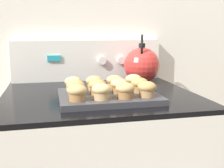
# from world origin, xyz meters

# --- Properties ---
(wall_back) EXTENTS (8.00, 0.05, 2.40)m
(wall_back) POSITION_xyz_m (0.00, 0.74, 1.20)
(wall_back) COLOR silver
(wall_back) RESTS_ON ground_plane
(control_panel) EXTENTS (0.77, 0.07, 0.21)m
(control_panel) POSITION_xyz_m (0.00, 0.69, 1.02)
(control_panel) COLOR white
(control_panel) RESTS_ON stove_range
(muffin_pan) EXTENTS (0.38, 0.29, 0.02)m
(muffin_pan) POSITION_xyz_m (0.02, 0.25, 0.93)
(muffin_pan) COLOR #38383D
(muffin_pan) RESTS_ON stove_range
(muffin_r0_c0) EXTENTS (0.07, 0.07, 0.06)m
(muffin_r0_c0) POSITION_xyz_m (-0.11, 0.17, 0.97)
(muffin_r0_c0) COLOR olive
(muffin_r0_c0) RESTS_ON muffin_pan
(muffin_r0_c1) EXTENTS (0.07, 0.07, 0.06)m
(muffin_r0_c1) POSITION_xyz_m (-0.03, 0.16, 0.97)
(muffin_r0_c1) COLOR tan
(muffin_r0_c1) RESTS_ON muffin_pan
(muffin_r0_c2) EXTENTS (0.07, 0.07, 0.06)m
(muffin_r0_c2) POSITION_xyz_m (0.06, 0.16, 0.97)
(muffin_r0_c2) COLOR olive
(muffin_r0_c2) RESTS_ON muffin_pan
(muffin_r0_c3) EXTENTS (0.07, 0.07, 0.06)m
(muffin_r0_c3) POSITION_xyz_m (0.14, 0.17, 0.97)
(muffin_r0_c3) COLOR #A37A4C
(muffin_r0_c3) RESTS_ON muffin_pan
(muffin_r1_c0) EXTENTS (0.07, 0.07, 0.06)m
(muffin_r1_c0) POSITION_xyz_m (-0.11, 0.25, 0.97)
(muffin_r1_c0) COLOR #A37A4C
(muffin_r1_c0) RESTS_ON muffin_pan
(muffin_r1_c1) EXTENTS (0.07, 0.07, 0.06)m
(muffin_r1_c1) POSITION_xyz_m (-0.02, 0.25, 0.97)
(muffin_r1_c1) COLOR olive
(muffin_r1_c1) RESTS_ON muffin_pan
(muffin_r1_c2) EXTENTS (0.07, 0.07, 0.06)m
(muffin_r1_c2) POSITION_xyz_m (0.06, 0.25, 0.97)
(muffin_r1_c2) COLOR olive
(muffin_r1_c2) RESTS_ON muffin_pan
(muffin_r1_c3) EXTENTS (0.07, 0.07, 0.06)m
(muffin_r1_c3) POSITION_xyz_m (0.14, 0.25, 0.97)
(muffin_r1_c3) COLOR #A37A4C
(muffin_r1_c3) RESTS_ON muffin_pan
(muffin_r2_c0) EXTENTS (0.07, 0.07, 0.06)m
(muffin_r2_c0) POSITION_xyz_m (-0.11, 0.33, 0.97)
(muffin_r2_c0) COLOR tan
(muffin_r2_c0) RESTS_ON muffin_pan
(muffin_r2_c1) EXTENTS (0.07, 0.07, 0.06)m
(muffin_r2_c1) POSITION_xyz_m (-0.02, 0.33, 0.97)
(muffin_r2_c1) COLOR tan
(muffin_r2_c1) RESTS_ON muffin_pan
(muffin_r2_c2) EXTENTS (0.07, 0.07, 0.06)m
(muffin_r2_c2) POSITION_xyz_m (0.06, 0.33, 0.97)
(muffin_r2_c2) COLOR tan
(muffin_r2_c2) RESTS_ON muffin_pan
(muffin_r2_c3) EXTENTS (0.07, 0.07, 0.06)m
(muffin_r2_c3) POSITION_xyz_m (0.14, 0.34, 0.97)
(muffin_r2_c3) COLOR olive
(muffin_r2_c3) RESTS_ON muffin_pan
(tea_kettle) EXTENTS (0.18, 0.21, 0.24)m
(tea_kettle) POSITION_xyz_m (0.25, 0.55, 1.01)
(tea_kettle) COLOR red
(tea_kettle) RESTS_ON stove_range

